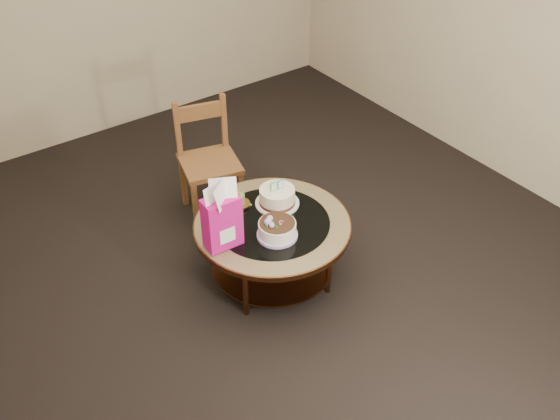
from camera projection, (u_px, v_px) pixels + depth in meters
ground at (273, 274)px, 4.27m from camera, size 5.00×5.00×0.00m
room_walls at (271, 64)px, 3.32m from camera, size 4.52×5.02×2.61m
coffee_table at (272, 231)px, 4.04m from camera, size 1.02×1.02×0.46m
decorated_cake at (277, 230)px, 3.84m from camera, size 0.26×0.26×0.15m
cream_cake at (277, 197)px, 4.10m from camera, size 0.29×0.29×0.19m
gift_bag at (222, 216)px, 3.68m from camera, size 0.23×0.17×0.45m
pillar_candle at (240, 202)px, 4.10m from camera, size 0.13×0.13×0.10m
dining_chair at (208, 160)px, 4.58m from camera, size 0.50×0.50×0.88m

